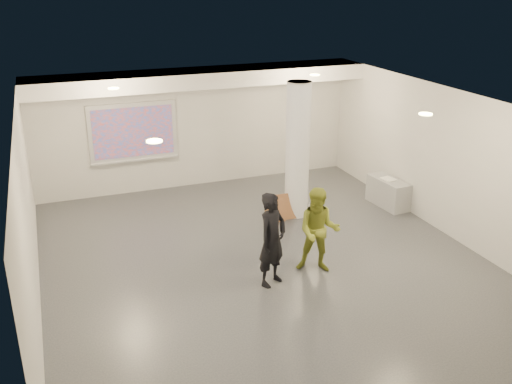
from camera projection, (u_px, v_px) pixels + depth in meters
name	position (u px, v px, depth m)	size (l,w,h in m)	color
floor	(264.00, 260.00, 10.82)	(8.00, 9.00, 0.01)	#34363B
ceiling	(264.00, 105.00, 9.74)	(8.00, 9.00, 0.01)	white
wall_back	(197.00, 127.00, 14.20)	(8.00, 0.01, 3.00)	beige
wall_front	(412.00, 319.00, 6.36)	(8.00, 0.01, 3.00)	beige
wall_left	(27.00, 218.00, 8.95)	(0.01, 9.00, 3.00)	beige
wall_right	(446.00, 162.00, 11.61)	(0.01, 9.00, 3.00)	beige
soffit_band	(202.00, 78.00, 13.24)	(8.00, 1.10, 0.36)	white
downlight_nw	(113.00, 88.00, 11.19)	(0.22, 0.22, 0.02)	#F9F181
downlight_ne	(315.00, 75.00, 12.65)	(0.22, 0.22, 0.02)	#F9F181
downlight_sw	(154.00, 141.00, 7.71)	(0.22, 0.22, 0.02)	#F9F181
downlight_se	(426.00, 114.00, 9.17)	(0.22, 0.22, 0.02)	#F9F181
column	(298.00, 151.00, 12.35)	(0.52, 0.52, 3.00)	white
projection_screen	(133.00, 133.00, 13.62)	(2.10, 0.13, 1.42)	silver
credenza	(388.00, 192.00, 13.26)	(0.46, 1.11, 0.65)	#929597
papers_stack	(389.00, 179.00, 13.14)	(0.25, 0.32, 0.02)	white
cardboard_back	(285.00, 207.00, 12.55)	(0.53, 0.05, 0.58)	brown
cardboard_front	(275.00, 211.00, 12.42)	(0.45, 0.05, 0.50)	brown
woman	(272.00, 240.00, 9.74)	(0.62, 0.40, 1.69)	black
man	(319.00, 231.00, 10.19)	(0.77, 0.60, 1.59)	olive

